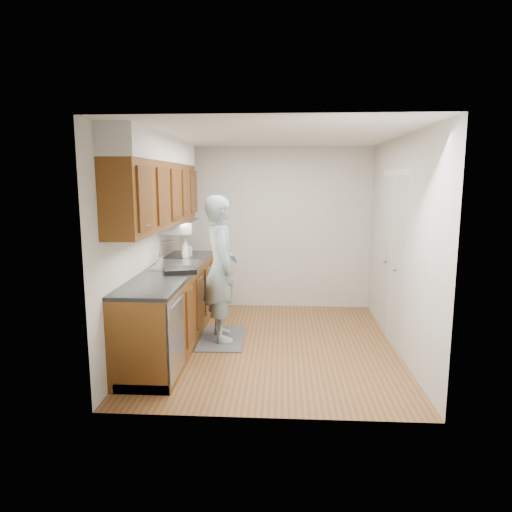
{
  "coord_description": "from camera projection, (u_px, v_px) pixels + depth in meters",
  "views": [
    {
      "loc": [
        0.13,
        -5.34,
        2.0
      ],
      "look_at": [
        -0.19,
        0.25,
        1.06
      ],
      "focal_mm": 32.0,
      "sensor_mm": 36.0,
      "label": 1
    }
  ],
  "objects": [
    {
      "name": "person",
      "position": [
        221.0,
        259.0,
        5.62
      ],
      "size": [
        0.68,
        0.83,
        2.04
      ],
      "primitive_type": "imported",
      "rotation": [
        0.0,
        0.0,
        1.89
      ],
      "color": "#879DA4",
      "rests_on": "floor_mat"
    },
    {
      "name": "ceiling",
      "position": [
        271.0,
        135.0,
        5.18
      ],
      "size": [
        3.5,
        3.5,
        0.0
      ],
      "primitive_type": "plane",
      "rotation": [
        3.14,
        0.0,
        0.0
      ],
      "color": "white",
      "rests_on": "wall_left"
    },
    {
      "name": "floor_mat",
      "position": [
        222.0,
        338.0,
        5.79
      ],
      "size": [
        0.58,
        0.96,
        0.02
      ],
      "primitive_type": "cube",
      "rotation": [
        0.0,
        0.0,
        0.03
      ],
      "color": "#59595B",
      "rests_on": "floor"
    },
    {
      "name": "wall_back",
      "position": [
        274.0,
        228.0,
        7.11
      ],
      "size": [
        3.0,
        0.02,
        2.5
      ],
      "primitive_type": "cube",
      "color": "beige",
      "rests_on": "floor"
    },
    {
      "name": "soap_bottle_c",
      "position": [
        185.0,
        251.0,
        6.31
      ],
      "size": [
        0.18,
        0.18,
        0.16
      ],
      "primitive_type": "imported",
      "rotation": [
        0.0,
        0.0,
        0.9
      ],
      "color": "white",
      "rests_on": "counter"
    },
    {
      "name": "closet_door",
      "position": [
        392.0,
        259.0,
        5.64
      ],
      "size": [
        0.02,
        1.22,
        2.05
      ],
      "primitive_type": "cube",
      "color": "silver",
      "rests_on": "wall_right"
    },
    {
      "name": "soap_bottle_a",
      "position": [
        186.0,
        249.0,
        6.15
      ],
      "size": [
        0.14,
        0.14,
        0.27
      ],
      "primitive_type": "imported",
      "rotation": [
        0.0,
        0.0,
        0.44
      ],
      "color": "white",
      "rests_on": "counter"
    },
    {
      "name": "steel_can",
      "position": [
        187.0,
        253.0,
        6.22
      ],
      "size": [
        0.08,
        0.08,
        0.13
      ],
      "primitive_type": "cylinder",
      "rotation": [
        0.0,
        0.0,
        0.07
      ],
      "color": "#A5A5AA",
      "rests_on": "counter"
    },
    {
      "name": "counter",
      "position": [
        173.0,
        304.0,
        5.58
      ],
      "size": [
        0.64,
        2.8,
        1.3
      ],
      "color": "brown",
      "rests_on": "floor"
    },
    {
      "name": "dish_rack",
      "position": [
        180.0,
        271.0,
        5.24
      ],
      "size": [
        0.44,
        0.4,
        0.06
      ],
      "primitive_type": "cube",
      "rotation": [
        0.0,
        0.0,
        0.31
      ],
      "color": "black",
      "rests_on": "counter"
    },
    {
      "name": "upper_cabinets",
      "position": [
        159.0,
        184.0,
        5.39
      ],
      "size": [
        0.47,
        2.8,
        1.21
      ],
      "color": "brown",
      "rests_on": "wall_left"
    },
    {
      "name": "floor",
      "position": [
        270.0,
        345.0,
        5.6
      ],
      "size": [
        3.5,
        3.5,
        0.0
      ],
      "primitive_type": "plane",
      "color": "brown",
      "rests_on": "ground"
    },
    {
      "name": "wall_left",
      "position": [
        146.0,
        243.0,
        5.48
      ],
      "size": [
        0.02,
        3.5,
        2.5
      ],
      "primitive_type": "cube",
      "color": "beige",
      "rests_on": "floor"
    },
    {
      "name": "wall_right",
      "position": [
        400.0,
        245.0,
        5.3
      ],
      "size": [
        0.02,
        3.5,
        2.5
      ],
      "primitive_type": "cube",
      "color": "beige",
      "rests_on": "floor"
    },
    {
      "name": "soap_bottle_b",
      "position": [
        187.0,
        249.0,
        6.36
      ],
      "size": [
        0.13,
        0.13,
        0.21
      ],
      "primitive_type": "imported",
      "rotation": [
        0.0,
        0.0,
        -0.55
      ],
      "color": "white",
      "rests_on": "counter"
    }
  ]
}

